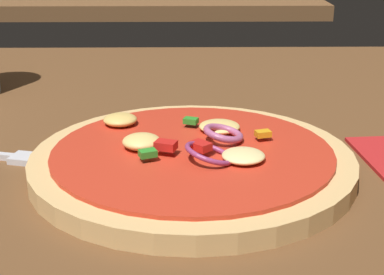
% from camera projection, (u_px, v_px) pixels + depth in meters
% --- Properties ---
extents(dining_table, '(1.45, 0.98, 0.04)m').
position_uv_depth(dining_table, '(176.00, 205.00, 0.43)').
color(dining_table, brown).
rests_on(dining_table, ground).
extents(pizza, '(0.25, 0.25, 0.03)m').
position_uv_depth(pizza, '(192.00, 160.00, 0.44)').
color(pizza, tan).
rests_on(pizza, dining_table).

